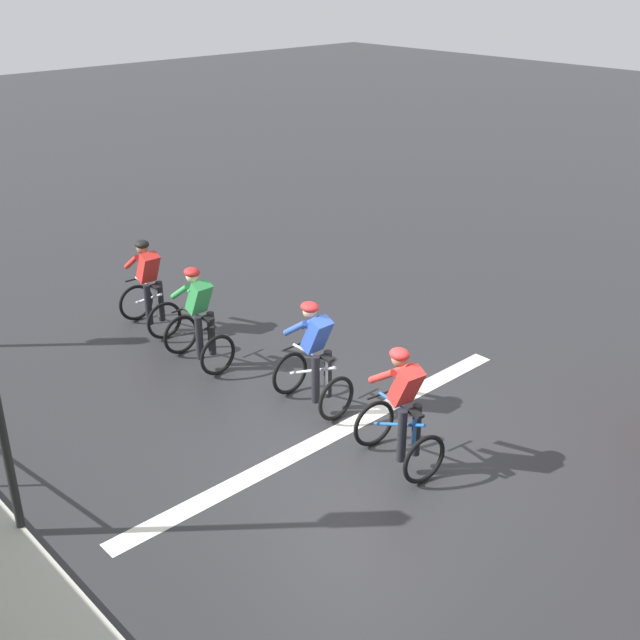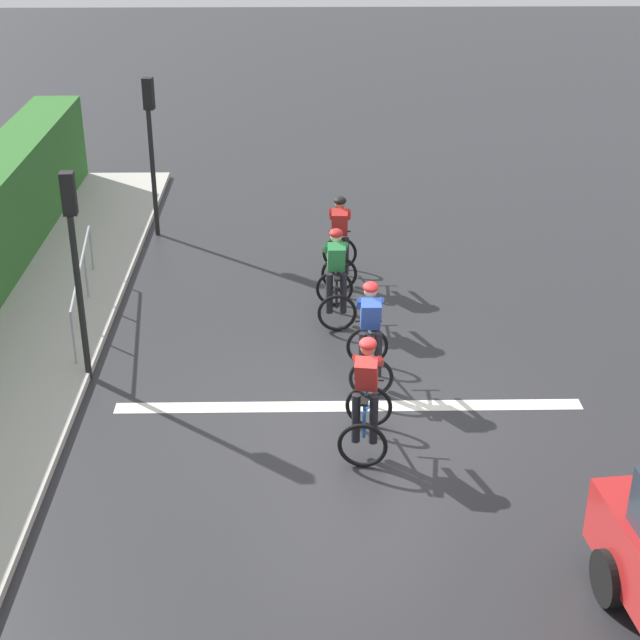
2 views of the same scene
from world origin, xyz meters
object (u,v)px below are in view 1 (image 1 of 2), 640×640
Objects in this scene: cyclist_lead at (149,288)px; cyclist_second at (198,320)px; cyclist_mid at (314,359)px; cyclist_fourth at (402,412)px.

cyclist_lead and cyclist_second have the same top height.
cyclist_mid is 1.00× the size of cyclist_fourth.
cyclist_lead is 1.00× the size of cyclist_second.
cyclist_second and cyclist_mid have the same top height.
cyclist_second is 4.11m from cyclist_fourth.
cyclist_mid is (0.45, -2.26, 0.00)m from cyclist_second.
cyclist_second and cyclist_fourth have the same top height.
cyclist_lead and cyclist_fourth have the same top height.
cyclist_second is at bearing 93.91° from cyclist_fourth.
cyclist_lead is at bearing 94.72° from cyclist_mid.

